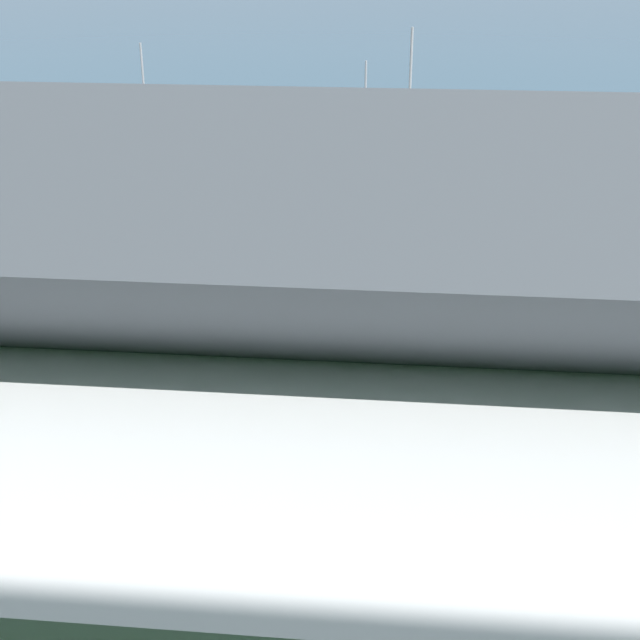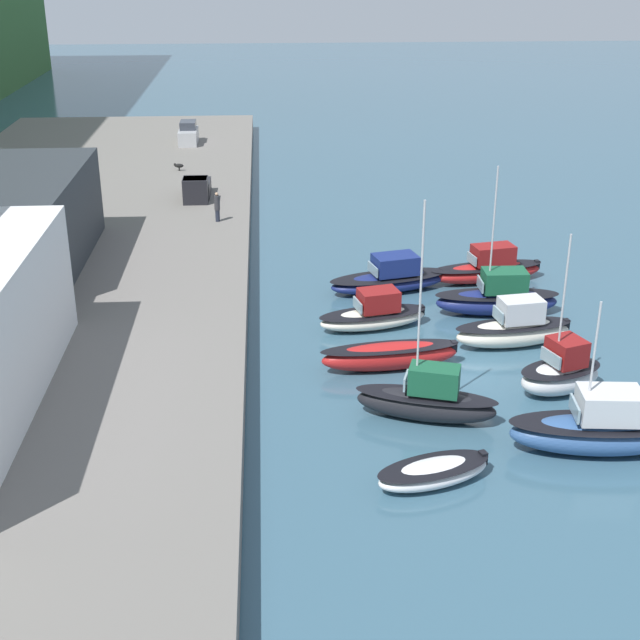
{
  "view_description": "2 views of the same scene",
  "coord_description": "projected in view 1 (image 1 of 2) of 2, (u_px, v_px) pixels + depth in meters",
  "views": [
    {
      "loc": [
        -4.58,
        37.32,
        14.01
      ],
      "look_at": [
        -1.94,
        10.45,
        1.66
      ],
      "focal_mm": 50.0,
      "sensor_mm": 36.0,
      "label": 1
    },
    {
      "loc": [
        -40.01,
        10.04,
        20.07
      ],
      "look_at": [
        2.81,
        7.3,
        1.82
      ],
      "focal_mm": 50.0,
      "sensor_mm": 36.0,
      "label": 2
    }
  ],
  "objects": [
    {
      "name": "ground_plane",
      "position": [
        300.0,
        256.0,
        40.01
      ],
      "size": [
        320.0,
        320.0,
        0.0
      ],
      "primitive_type": "plane",
      "color": "#385B70"
    },
    {
      "name": "harbor_clubhouse",
      "position": [
        454.0,
        518.0,
        14.14
      ],
      "size": [
        19.26,
        11.12,
        10.45
      ],
      "color": "white",
      "rests_on": "quay_promenade"
    },
    {
      "name": "moored_boat_0",
      "position": [
        535.0,
        283.0,
        35.7
      ],
      "size": [
        3.34,
        5.26,
        0.93
      ],
      "rotation": [
        0.0,
        0.0,
        0.32
      ],
      "color": "white",
      "rests_on": "ground_plane"
    },
    {
      "name": "moored_boat_1",
      "position": [
        407.0,
        261.0,
        36.52
      ],
      "size": [
        3.63,
        6.71,
        10.26
      ],
      "rotation": [
        0.0,
        0.0,
        -0.31
      ],
      "color": "black",
      "rests_on": "ground_plane"
    },
    {
      "name": "moored_boat_2",
      "position": [
        276.0,
        271.0,
        36.23
      ],
      "size": [
        2.52,
        7.37,
        1.42
      ],
      "rotation": [
        0.0,
        0.0,
        0.12
      ],
      "color": "red",
      "rests_on": "ground_plane"
    },
    {
      "name": "moored_boat_3",
      "position": [
        148.0,
        267.0,
        36.51
      ],
      "size": [
        3.46,
        6.59,
        2.24
      ],
      "rotation": [
        0.0,
        0.0,
        0.22
      ],
      "color": "white",
      "rests_on": "ground_plane"
    },
    {
      "name": "moored_boat_4",
      "position": [
        29.0,
        248.0,
        38.56
      ],
      "size": [
        4.21,
        8.08,
        2.29
      ],
      "rotation": [
        0.0,
        0.0,
        0.23
      ],
      "color": "navy",
      "rests_on": "ground_plane"
    },
    {
      "name": "moored_boat_5",
      "position": [
        476.0,
        212.0,
        42.33
      ],
      "size": [
        3.15,
        7.74,
        6.88
      ],
      "rotation": [
        0.0,
        0.0,
        -0.1
      ],
      "color": "#33568E",
      "rests_on": "ground_plane"
    },
    {
      "name": "moored_boat_6",
      "position": [
        361.0,
        209.0,
        42.94
      ],
      "size": [
        3.56,
        4.81,
        8.02
      ],
      "rotation": [
        0.0,
        0.0,
        0.34
      ],
      "color": "silver",
      "rests_on": "ground_plane"
    },
    {
      "name": "moored_boat_7",
      "position": [
        247.0,
        211.0,
        42.72
      ],
      "size": [
        2.92,
        6.74,
        2.68
      ],
      "rotation": [
        0.0,
        0.0,
        0.14
      ],
      "color": "white",
      "rests_on": "ground_plane"
    },
    {
      "name": "moored_boat_8",
      "position": [
        157.0,
        207.0,
        43.3
      ],
      "size": [
        2.4,
        7.31,
        8.77
      ],
      "rotation": [
        0.0,
        0.0,
        -0.02
      ],
      "color": "navy",
      "rests_on": "ground_plane"
    },
    {
      "name": "moored_boat_9",
      "position": [
        56.0,
        202.0,
        44.47
      ],
      "size": [
        3.46,
        7.81,
        2.39
      ],
      "rotation": [
        0.0,
        0.0,
        0.19
      ],
      "color": "red",
      "rests_on": "ground_plane"
    }
  ]
}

